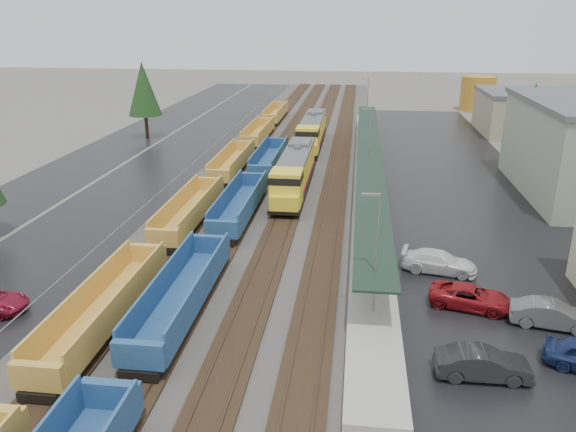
{
  "coord_description": "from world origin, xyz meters",
  "views": [
    {
      "loc": [
        8.13,
        -9.67,
        17.14
      ],
      "look_at": [
        2.89,
        32.32,
        2.0
      ],
      "focal_mm": 35.0,
      "sensor_mm": 36.0,
      "label": 1
    }
  ],
  "objects_px": {
    "locomotive_trail": "(312,132)",
    "parked_car_east_a": "(483,364)",
    "storage_tank": "(478,94)",
    "parked_car_east_b": "(471,297)",
    "parked_car_east_c": "(439,262)",
    "parked_car_east_e": "(552,315)",
    "well_string_yellow": "(190,211)",
    "locomotive_lead": "(295,172)",
    "well_string_blue": "(182,295)"
  },
  "relations": [
    {
      "from": "locomotive_trail",
      "to": "parked_car_east_e",
      "type": "bearing_deg",
      "value": -68.47
    },
    {
      "from": "locomotive_lead",
      "to": "parked_car_east_b",
      "type": "bearing_deg",
      "value": -58.76
    },
    {
      "from": "parked_car_east_b",
      "to": "parked_car_east_c",
      "type": "bearing_deg",
      "value": 29.61
    },
    {
      "from": "well_string_yellow",
      "to": "parked_car_east_e",
      "type": "bearing_deg",
      "value": -28.64
    },
    {
      "from": "locomotive_lead",
      "to": "parked_car_east_e",
      "type": "xyz_separation_m",
      "value": [
        17.8,
        -24.11,
        -1.49
      ]
    },
    {
      "from": "locomotive_trail",
      "to": "parked_car_east_e",
      "type": "xyz_separation_m",
      "value": [
        17.8,
        -45.11,
        -1.49
      ]
    },
    {
      "from": "parked_car_east_e",
      "to": "storage_tank",
      "type": "bearing_deg",
      "value": 3.37
    },
    {
      "from": "well_string_yellow",
      "to": "parked_car_east_c",
      "type": "bearing_deg",
      "value": -19.82
    },
    {
      "from": "parked_car_east_e",
      "to": "parked_car_east_c",
      "type": "bearing_deg",
      "value": 50.13
    },
    {
      "from": "locomotive_trail",
      "to": "parked_car_east_b",
      "type": "bearing_deg",
      "value": -72.65
    },
    {
      "from": "storage_tank",
      "to": "parked_car_east_a",
      "type": "height_order",
      "value": "storage_tank"
    },
    {
      "from": "parked_car_east_e",
      "to": "locomotive_lead",
      "type": "bearing_deg",
      "value": 47.3
    },
    {
      "from": "storage_tank",
      "to": "well_string_yellow",
      "type": "bearing_deg",
      "value": -118.51
    },
    {
      "from": "storage_tank",
      "to": "parked_car_east_a",
      "type": "relative_size",
      "value": 1.36
    },
    {
      "from": "well_string_blue",
      "to": "parked_car_east_c",
      "type": "relative_size",
      "value": 15.98
    },
    {
      "from": "well_string_blue",
      "to": "parked_car_east_b",
      "type": "bearing_deg",
      "value": 9.12
    },
    {
      "from": "locomotive_lead",
      "to": "well_string_blue",
      "type": "xyz_separation_m",
      "value": [
        -4.0,
        -25.13,
        -1.08
      ]
    },
    {
      "from": "parked_car_east_e",
      "to": "parked_car_east_b",
      "type": "bearing_deg",
      "value": 78.07
    },
    {
      "from": "locomotive_trail",
      "to": "storage_tank",
      "type": "distance_m",
      "value": 46.02
    },
    {
      "from": "locomotive_trail",
      "to": "parked_car_east_c",
      "type": "relative_size",
      "value": 3.55
    },
    {
      "from": "locomotive_trail",
      "to": "well_string_blue",
      "type": "xyz_separation_m",
      "value": [
        -4.0,
        -46.13,
        -1.08
      ]
    },
    {
      "from": "well_string_blue",
      "to": "parked_car_east_e",
      "type": "height_order",
      "value": "well_string_blue"
    },
    {
      "from": "parked_car_east_e",
      "to": "parked_car_east_a",
      "type": "bearing_deg",
      "value": 149.05
    },
    {
      "from": "parked_car_east_b",
      "to": "parked_car_east_c",
      "type": "xyz_separation_m",
      "value": [
        -1.29,
        5.0,
        0.06
      ]
    },
    {
      "from": "well_string_yellow",
      "to": "parked_car_east_c",
      "type": "height_order",
      "value": "well_string_yellow"
    },
    {
      "from": "storage_tank",
      "to": "parked_car_east_c",
      "type": "bearing_deg",
      "value": -102.31
    },
    {
      "from": "parked_car_east_b",
      "to": "well_string_yellow",
      "type": "bearing_deg",
      "value": 75.37
    },
    {
      "from": "parked_car_east_a",
      "to": "parked_car_east_e",
      "type": "distance_m",
      "value": 7.46
    },
    {
      "from": "storage_tank",
      "to": "parked_car_east_a",
      "type": "distance_m",
      "value": 88.23
    },
    {
      "from": "locomotive_lead",
      "to": "parked_car_east_e",
      "type": "bearing_deg",
      "value": -53.57
    },
    {
      "from": "well_string_blue",
      "to": "parked_car_east_c",
      "type": "xyz_separation_m",
      "value": [
        16.24,
        7.82,
        -0.43
      ]
    },
    {
      "from": "locomotive_lead",
      "to": "well_string_yellow",
      "type": "height_order",
      "value": "locomotive_lead"
    },
    {
      "from": "storage_tank",
      "to": "parked_car_east_e",
      "type": "height_order",
      "value": "storage_tank"
    },
    {
      "from": "locomotive_trail",
      "to": "well_string_yellow",
      "type": "relative_size",
      "value": 0.16
    },
    {
      "from": "well_string_yellow",
      "to": "parked_car_east_b",
      "type": "height_order",
      "value": "well_string_yellow"
    },
    {
      "from": "well_string_yellow",
      "to": "storage_tank",
      "type": "distance_m",
      "value": 76.45
    },
    {
      "from": "locomotive_lead",
      "to": "well_string_blue",
      "type": "bearing_deg",
      "value": -99.04
    },
    {
      "from": "well_string_yellow",
      "to": "parked_car_east_e",
      "type": "xyz_separation_m",
      "value": [
        25.8,
        -14.09,
        -0.39
      ]
    },
    {
      "from": "locomotive_trail",
      "to": "parked_car_east_a",
      "type": "relative_size",
      "value": 3.93
    },
    {
      "from": "locomotive_trail",
      "to": "parked_car_east_a",
      "type": "xyz_separation_m",
      "value": [
        12.83,
        -50.67,
        -1.48
      ]
    },
    {
      "from": "well_string_yellow",
      "to": "parked_car_east_e",
      "type": "relative_size",
      "value": 25.41
    },
    {
      "from": "locomotive_lead",
      "to": "parked_car_east_a",
      "type": "height_order",
      "value": "locomotive_lead"
    },
    {
      "from": "parked_car_east_a",
      "to": "parked_car_east_c",
      "type": "xyz_separation_m",
      "value": [
        -0.59,
        12.35,
        -0.02
      ]
    },
    {
      "from": "well_string_yellow",
      "to": "parked_car_east_b",
      "type": "xyz_separation_m",
      "value": [
        21.54,
        -12.3,
        -0.45
      ]
    },
    {
      "from": "locomotive_trail",
      "to": "parked_car_east_b",
      "type": "distance_m",
      "value": 45.41
    },
    {
      "from": "parked_car_east_e",
      "to": "well_string_yellow",
      "type": "bearing_deg",
      "value": 72.22
    },
    {
      "from": "locomotive_trail",
      "to": "parked_car_east_c",
      "type": "bearing_deg",
      "value": -72.28
    },
    {
      "from": "locomotive_lead",
      "to": "well_string_yellow",
      "type": "bearing_deg",
      "value": -128.61
    },
    {
      "from": "parked_car_east_e",
      "to": "locomotive_trail",
      "type": "bearing_deg",
      "value": 32.4
    },
    {
      "from": "parked_car_east_b",
      "to": "parked_car_east_e",
      "type": "bearing_deg",
      "value": -97.69
    }
  ]
}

